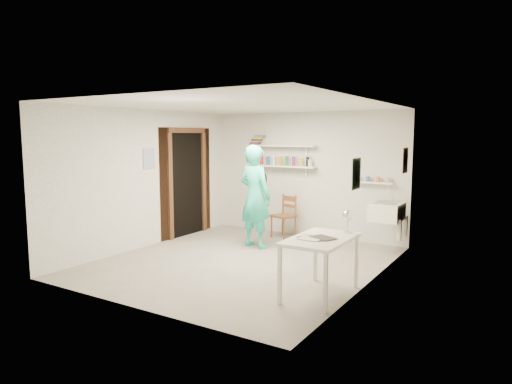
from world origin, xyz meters
The scene contains 27 objects.
floor centered at (0.00, 0.00, -0.01)m, with size 4.00×4.50×0.02m, color slate.
ceiling centered at (0.00, 0.00, 2.41)m, with size 4.00×4.50×0.02m, color silver.
wall_back centered at (0.00, 2.26, 1.20)m, with size 4.00×0.02×2.40m, color silver.
wall_front centered at (0.00, -2.26, 1.20)m, with size 4.00×0.02×2.40m, color silver.
wall_left centered at (-2.01, 0.00, 1.20)m, with size 0.02×4.50×2.40m, color silver.
wall_right centered at (2.01, 0.00, 1.20)m, with size 0.02×4.50×2.40m, color silver.
doorway_recess centered at (-1.99, 1.05, 1.00)m, with size 0.02×0.90×2.00m, color black.
corridor_box centered at (-2.70, 1.05, 1.05)m, with size 1.40×1.50×2.10m, color brown.
door_lintel centered at (-1.97, 1.05, 2.05)m, with size 0.06×1.05×0.10m, color brown.
door_jamb_near centered at (-1.97, 0.55, 1.00)m, with size 0.06×0.10×2.00m, color brown.
door_jamb_far centered at (-1.97, 1.55, 1.00)m, with size 0.06×0.10×2.00m, color brown.
shelf_lower centered at (-0.50, 2.13, 1.35)m, with size 1.50×0.22×0.03m, color white.
shelf_upper centered at (-0.50, 2.13, 1.75)m, with size 1.50×0.22×0.03m, color white.
ledge_shelf centered at (1.35, 2.17, 1.12)m, with size 0.70×0.14×0.03m, color white.
poster_left centered at (-1.99, 0.05, 1.55)m, with size 0.01×0.28×0.36m, color #334C7F.
poster_right_a centered at (1.99, 1.80, 1.55)m, with size 0.01×0.34×0.42m, color #995933.
poster_right_b centered at (1.99, -0.55, 1.50)m, with size 0.01×0.30×0.38m, color #3F724C.
belfast_sink centered at (1.75, 1.70, 0.70)m, with size 0.48×0.60×0.30m, color white.
man centered at (-0.33, 0.91, 0.90)m, with size 0.65×0.43×1.79m, color #28CAAD.
wall_clock centered at (-0.37, 1.13, 1.19)m, with size 0.32×0.32×0.04m, color beige.
wooden_chair centered at (-0.25, 1.82, 0.42)m, with size 0.39×0.37×0.84m, color brown.
work_table centered at (1.64, -0.77, 0.36)m, with size 0.65×1.09×0.72m, color silver.
desk_lamp centered at (1.82, -0.34, 0.94)m, with size 0.14×0.14×0.14m, color silver.
spray_cans centered at (-0.50, 2.13, 1.45)m, with size 1.31×0.06×0.17m.
book_stack centered at (-1.04, 2.13, 1.86)m, with size 0.30×0.14×0.20m.
ledge_pots centered at (1.35, 2.17, 1.18)m, with size 0.48×0.07×0.09m.
papers centered at (1.64, -0.77, 0.73)m, with size 0.30×0.22×0.02m.
Camera 1 is at (3.80, -5.78, 1.95)m, focal length 32.00 mm.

